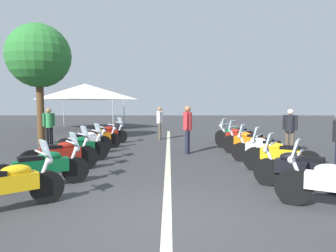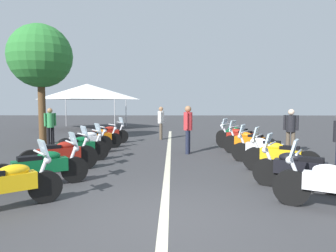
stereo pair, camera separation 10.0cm
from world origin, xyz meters
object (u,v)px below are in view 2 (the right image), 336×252
bystander_1 (161,120)px  roadside_tree_0 (40,57)px  motorcycle_left_row_5 (97,138)px  motorcycle_right_row_1 (298,169)px  motorcycle_left_row_2 (61,155)px  motorcycle_right_row_3 (263,149)px  motorcycle_left_row_6 (107,134)px  motorcycle_right_row_6 (237,134)px  motorcycle_left_row_3 (77,148)px  motorcycle_right_row_5 (239,138)px  motorcycle_left_row_1 (42,167)px  motorcycle_right_row_2 (279,156)px  event_tent (87,92)px  bystander_2 (188,126)px  traffic_cone_1 (42,153)px  bystander_0 (50,124)px  motorcycle_left_row_4 (86,142)px  bystander_4 (291,128)px  motorcycle_right_row_4 (249,142)px  motorcycle_left_row_0 (5,184)px

bystander_1 → roadside_tree_0: 6.33m
motorcycle_left_row_5 → motorcycle_right_row_1: 8.07m
motorcycle_left_row_2 → motorcycle_right_row_3: (1.27, -5.81, -0.02)m
motorcycle_left_row_2 → motorcycle_left_row_6: (5.66, -0.04, -0.02)m
motorcycle_right_row_6 → motorcycle_left_row_3: bearing=71.8°
motorcycle_right_row_5 → motorcycle_left_row_1: bearing=78.6°
motorcycle_right_row_2 → event_tent: size_ratio=0.34×
motorcycle_left_row_5 → motorcycle_right_row_1: bearing=-81.4°
motorcycle_right_row_6 → bystander_2: 3.49m
motorcycle_left_row_1 → bystander_1: (8.93, -2.31, 0.52)m
motorcycle_left_row_6 → traffic_cone_1: bearing=-136.9°
motorcycle_right_row_3 → bystander_0: bearing=4.5°
motorcycle_left_row_4 → motorcycle_right_row_6: motorcycle_left_row_4 is taller
motorcycle_left_row_6 → event_tent: (8.05, 3.08, 2.19)m
motorcycle_right_row_3 → event_tent: 15.42m
motorcycle_left_row_6 → bystander_4: 7.75m
motorcycle_left_row_2 → motorcycle_right_row_3: size_ratio=0.97×
bystander_0 → bystander_2: size_ratio=0.93×
motorcycle_left_row_4 → motorcycle_right_row_4: bearing=-36.2°
motorcycle_left_row_2 → motorcycle_right_row_3: 5.95m
event_tent → motorcycle_right_row_4: bearing=-141.2°
motorcycle_left_row_4 → roadside_tree_0: bearing=98.0°
bystander_2 → motorcycle_left_row_5: bearing=178.2°
bystander_2 → roadside_tree_0: 7.54m
motorcycle_left_row_6 → motorcycle_right_row_3: 7.25m
motorcycle_right_row_4 → traffic_cone_1: (-1.31, 6.90, -0.18)m
motorcycle_left_row_6 → motorcycle_right_row_1: size_ratio=1.05×
motorcycle_left_row_4 → bystander_0: size_ratio=1.07×
motorcycle_left_row_2 → event_tent: size_ratio=0.34×
motorcycle_right_row_1 → bystander_1: size_ratio=1.08×
motorcycle_right_row_5 → bystander_0: 7.98m
motorcycle_right_row_4 → traffic_cone_1: size_ratio=2.78×
motorcycle_left_row_0 → motorcycle_right_row_3: (4.20, -5.72, -0.00)m
motorcycle_right_row_1 → motorcycle_right_row_5: bearing=-59.5°
motorcycle_left_row_1 → motorcycle_left_row_5: size_ratio=1.00×
motorcycle_left_row_3 → bystander_4: bearing=-20.6°
motorcycle_left_row_5 → motorcycle_right_row_3: (-2.82, -5.82, 0.01)m
motorcycle_left_row_2 → traffic_cone_1: 1.89m
motorcycle_right_row_2 → motorcycle_right_row_6: size_ratio=1.05×
motorcycle_left_row_1 → bystander_1: 9.24m
event_tent → bystander_0: bearing=-174.7°
motorcycle_right_row_3 → motorcycle_right_row_6: size_ratio=1.07×
bystander_4 → event_tent: event_tent is taller
motorcycle_right_row_3 → bystander_4: bystander_4 is taller
motorcycle_right_row_3 → bystander_0: bystander_0 is taller
motorcycle_right_row_5 → bystander_4: bystander_4 is taller
motorcycle_right_row_2 → motorcycle_right_row_5: size_ratio=1.03×
bystander_0 → motorcycle_left_row_5: bearing=23.7°
motorcycle_left_row_1 → bystander_1: size_ratio=1.09×
motorcycle_left_row_1 → bystander_0: 6.84m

